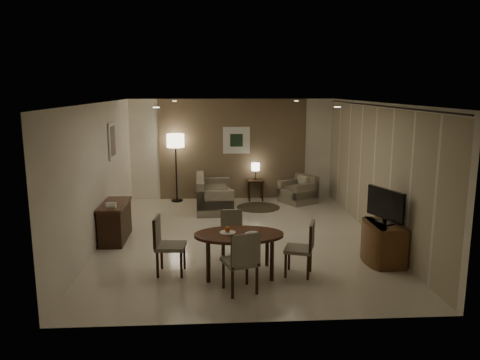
{
  "coord_description": "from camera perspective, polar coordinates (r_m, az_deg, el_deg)",
  "views": [
    {
      "loc": [
        -0.56,
        -9.05,
        2.97
      ],
      "look_at": [
        0.0,
        0.2,
        1.15
      ],
      "focal_mm": 35.0,
      "sensor_mm": 36.0,
      "label": 1
    }
  ],
  "objects": [
    {
      "name": "sofa",
      "position": [
        11.69,
        -3.17,
        -1.57
      ],
      "size": [
        1.76,
        0.92,
        0.82
      ],
      "primitive_type": null,
      "rotation": [
        0.0,
        0.0,
        1.6
      ],
      "color": "gray",
      "rests_on": "floor"
    },
    {
      "name": "curtain_wall",
      "position": [
        9.75,
        15.99,
        0.94
      ],
      "size": [
        0.08,
        6.7,
        2.58
      ],
      "primitive_type": null,
      "color": "#BDB493",
      "rests_on": "wall_right"
    },
    {
      "name": "floor_lamp",
      "position": [
        12.48,
        -7.79,
        1.46
      ],
      "size": [
        0.46,
        0.46,
        1.8
      ],
      "primitive_type": null,
      "color": "#FFE5B7",
      "rests_on": "floor"
    },
    {
      "name": "napkin",
      "position": [
        7.51,
        1.58,
        -6.43
      ],
      "size": [
        0.12,
        0.08,
        0.03
      ],
      "primitive_type": "cube",
      "color": "white",
      "rests_on": "plate_b"
    },
    {
      "name": "art_left_canvas",
      "position": [
        10.53,
        -15.24,
        4.62
      ],
      "size": [
        0.01,
        0.46,
        0.64
      ],
      "primitive_type": "cube",
      "color": "gray",
      "rests_on": "wall_left"
    },
    {
      "name": "chair_near",
      "position": [
        6.98,
        -0.01,
        -9.82
      ],
      "size": [
        0.58,
        0.58,
        0.95
      ],
      "primitive_type": null,
      "rotation": [
        0.0,
        0.0,
        3.46
      ],
      "color": "gray",
      "rests_on": "floor"
    },
    {
      "name": "tv_cabinet",
      "position": [
        8.52,
        17.19,
        -7.31
      ],
      "size": [
        0.48,
        0.9,
        0.7
      ],
      "primitive_type": null,
      "color": "brown",
      "rests_on": "floor"
    },
    {
      "name": "armchair",
      "position": [
        12.41,
        7.06,
        -1.13
      ],
      "size": [
        1.05,
        1.07,
        0.71
      ],
      "primitive_type": null,
      "rotation": [
        0.0,
        0.0,
        -1.06
      ],
      "color": "gray",
      "rests_on": "floor"
    },
    {
      "name": "downlight_nr",
      "position": [
        7.52,
        11.79,
        8.71
      ],
      "size": [
        0.1,
        0.1,
        0.01
      ],
      "primitive_type": "cylinder",
      "color": "white",
      "rests_on": "ceiling"
    },
    {
      "name": "art_left_frame",
      "position": [
        10.54,
        -15.32,
        4.61
      ],
      "size": [
        0.03,
        0.6,
        0.8
      ],
      "primitive_type": "cube",
      "color": "silver",
      "rests_on": "wall_left"
    },
    {
      "name": "downlight_fr",
      "position": [
        11.03,
        6.87,
        9.55
      ],
      "size": [
        0.1,
        0.1,
        0.01
      ],
      "primitive_type": "cylinder",
      "color": "white",
      "rests_on": "ceiling"
    },
    {
      "name": "curtain_rod",
      "position": [
        9.62,
        16.42,
        8.7
      ],
      "size": [
        0.03,
        6.8,
        0.03
      ],
      "primitive_type": "cylinder",
      "rotation": [
        1.57,
        0.0,
        0.0
      ],
      "color": "black",
      "rests_on": "wall_right"
    },
    {
      "name": "downlight_fl",
      "position": [
        10.89,
        -8.0,
        9.5
      ],
      "size": [
        0.1,
        0.1,
        0.01
      ],
      "primitive_type": "cylinder",
      "color": "white",
      "rests_on": "ceiling"
    },
    {
      "name": "round_rug",
      "position": [
        11.89,
        2.25,
        -3.33
      ],
      "size": [
        1.09,
        1.09,
        0.01
      ],
      "primitive_type": "cylinder",
      "color": "#393320",
      "rests_on": "floor"
    },
    {
      "name": "side_table",
      "position": [
        12.63,
        1.89,
        -1.2
      ],
      "size": [
        0.44,
        0.44,
        0.56
      ],
      "primitive_type": null,
      "color": "black",
      "rests_on": "floor"
    },
    {
      "name": "downlight_nl",
      "position": [
        7.31,
        -10.18,
        8.7
      ],
      "size": [
        0.1,
        0.1,
        0.01
      ],
      "primitive_type": "cylinder",
      "color": "white",
      "rests_on": "ceiling"
    },
    {
      "name": "art_back_frame",
      "position": [
        12.6,
        -0.44,
        4.87
      ],
      "size": [
        0.72,
        0.03,
        0.72
      ],
      "primitive_type": "cube",
      "color": "silver",
      "rests_on": "wall_back"
    },
    {
      "name": "chair_left",
      "position": [
        7.72,
        -8.43,
        -7.89
      ],
      "size": [
        0.49,
        0.49,
        0.95
      ],
      "primitive_type": null,
      "rotation": [
        0.0,
        0.0,
        1.5
      ],
      "color": "gray",
      "rests_on": "floor"
    },
    {
      "name": "fruit_apple",
      "position": [
        7.57,
        -1.52,
        -6.04
      ],
      "size": [
        0.09,
        0.09,
        0.09
      ],
      "primitive_type": "sphere",
      "color": "#A34912",
      "rests_on": "plate_a"
    },
    {
      "name": "chair_far",
      "position": [
        8.31,
        -0.92,
        -6.76
      ],
      "size": [
        0.43,
        0.43,
        0.84
      ],
      "primitive_type": null,
      "rotation": [
        0.0,
        0.0,
        0.05
      ],
      "color": "gray",
      "rests_on": "floor"
    },
    {
      "name": "taupe_accent",
      "position": [
        12.65,
        -0.9,
        3.75
      ],
      "size": [
        3.96,
        0.03,
        2.7
      ],
      "primitive_type": "cube",
      "color": "brown",
      "rests_on": "wall_back"
    },
    {
      "name": "plate_b",
      "position": [
        7.52,
        1.58,
        -6.59
      ],
      "size": [
        0.26,
        0.26,
        0.02
      ],
      "primitive_type": "cylinder",
      "color": "white",
      "rests_on": "dining_table"
    },
    {
      "name": "table_lamp",
      "position": [
        12.54,
        1.9,
        1.17
      ],
      "size": [
        0.22,
        0.22,
        0.5
      ],
      "primitive_type": null,
      "color": "#FFEAC1",
      "rests_on": "side_table"
    },
    {
      "name": "room_shell",
      "position": [
        9.61,
        -0.07,
        1.4
      ],
      "size": [
        5.5,
        7.0,
        2.7
      ],
      "color": "beige",
      "rests_on": "ground"
    },
    {
      "name": "telephone",
      "position": [
        9.22,
        -15.46,
        -2.91
      ],
      "size": [
        0.2,
        0.14,
        0.09
      ],
      "primitive_type": null,
      "color": "white",
      "rests_on": "console_desk"
    },
    {
      "name": "art_back_canvas",
      "position": [
        12.59,
        -0.44,
        4.86
      ],
      "size": [
        0.34,
        0.01,
        0.34
      ],
      "primitive_type": "cube",
      "color": "black",
      "rests_on": "wall_back"
    },
    {
      "name": "dining_table",
      "position": [
        7.66,
        -0.13,
        -8.98
      ],
      "size": [
        1.44,
        0.9,
        0.68
      ],
      "primitive_type": null,
      "color": "#3F2314",
      "rests_on": "floor"
    },
    {
      "name": "flat_tv",
      "position": [
        8.33,
        17.32,
        -2.94
      ],
      "size": [
        0.36,
        0.85,
        0.6
      ],
      "primitive_type": null,
      "rotation": [
        0.0,
        0.0,
        0.35
      ],
      "color": "black",
      "rests_on": "tv_cabinet"
    },
    {
      "name": "console_desk",
      "position": [
        9.61,
        -14.97,
        -4.94
      ],
      "size": [
        0.48,
        1.2,
        0.75
      ],
      "primitive_type": null,
      "color": "#3F2314",
      "rests_on": "floor"
    },
    {
      "name": "chair_right",
      "position": [
        7.65,
        7.15,
        -8.27
      ],
      "size": [
        0.54,
        0.54,
        0.89
      ],
      "primitive_type": null,
      "rotation": [
        0.0,
        0.0,
        -1.88
      ],
      "color": "gray",
      "rests_on": "floor"
    },
    {
      "name": "plate_a",
      "position": [
        7.59,
        -1.52,
        -6.42
      ],
      "size": [
        0.26,
        0.26,
        0.02
      ],
      "primitive_type": "cylinder",
      "color": "white",
      "rests_on": "dining_table"
    }
  ]
}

